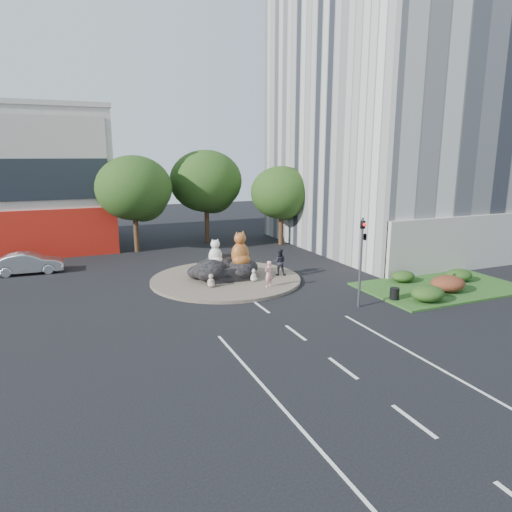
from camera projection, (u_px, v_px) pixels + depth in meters
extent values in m
plane|color=black|center=(296.00, 333.00, 21.66)|extent=(120.00, 120.00, 0.00)
cylinder|color=brown|center=(226.00, 279.00, 30.63)|extent=(10.00, 10.00, 0.20)
cube|color=silver|center=(416.00, 47.00, 39.88)|extent=(20.00, 20.00, 35.00)
cube|color=#254316|center=(441.00, 287.00, 28.93)|extent=(10.00, 6.00, 0.12)
cylinder|color=#382314|center=(136.00, 230.00, 39.50)|extent=(0.44, 0.44, 3.74)
ellipsoid|color=#1B3812|center=(134.00, 188.00, 38.70)|extent=(6.46, 6.46, 5.49)
sphere|color=#1B3812|center=(143.00, 197.00, 39.64)|extent=(4.25, 4.25, 4.25)
sphere|color=#1B3812|center=(126.00, 196.00, 38.30)|extent=(3.74, 3.74, 3.74)
cylinder|color=#382314|center=(207.00, 222.00, 43.94)|extent=(0.44, 0.44, 3.96)
ellipsoid|color=#1B3812|center=(206.00, 181.00, 43.10)|extent=(6.84, 6.84, 5.81)
sphere|color=#1B3812|center=(213.00, 190.00, 44.05)|extent=(4.50, 4.50, 4.50)
sphere|color=#1B3812|center=(200.00, 188.00, 42.70)|extent=(3.96, 3.96, 3.96)
cylinder|color=#382314|center=(281.00, 227.00, 42.71)|extent=(0.44, 0.44, 3.30)
ellipsoid|color=#1B3812|center=(281.00, 193.00, 42.01)|extent=(5.70, 5.70, 4.84)
sphere|color=#1B3812|center=(287.00, 200.00, 42.93)|extent=(3.75, 3.75, 3.75)
sphere|color=#1B3812|center=(276.00, 199.00, 41.59)|extent=(3.30, 3.30, 3.30)
ellipsoid|color=#1B3812|center=(428.00, 294.00, 25.88)|extent=(2.00, 1.60, 0.90)
ellipsoid|color=#4D1D14|center=(448.00, 284.00, 27.72)|extent=(2.20, 1.76, 0.99)
ellipsoid|color=#1B3812|center=(459.00, 275.00, 30.04)|extent=(1.80, 1.44, 0.81)
ellipsoid|color=#1B3812|center=(403.00, 276.00, 29.88)|extent=(1.60, 1.28, 0.72)
cylinder|color=#595B60|center=(361.00, 263.00, 24.83)|extent=(0.14, 0.14, 5.00)
imported|color=black|center=(362.00, 232.00, 24.46)|extent=(0.21, 0.26, 1.30)
imported|color=black|center=(365.00, 236.00, 24.58)|extent=(0.26, 1.24, 0.50)
sphere|color=red|center=(365.00, 225.00, 24.20)|extent=(0.18, 0.18, 0.18)
cylinder|color=#595B60|center=(404.00, 215.00, 32.95)|extent=(0.18, 0.18, 8.00)
cylinder|color=#595B60|center=(397.00, 159.00, 31.70)|extent=(2.00, 0.12, 0.12)
cube|color=silver|center=(385.00, 160.00, 31.34)|extent=(0.50, 0.22, 0.12)
imported|color=pink|center=(269.00, 274.00, 28.42)|extent=(0.71, 0.60, 1.65)
imported|color=black|center=(280.00, 262.00, 31.12)|extent=(1.11, 1.02, 1.83)
imported|color=#B1B4B9|center=(28.00, 263.00, 32.36)|extent=(4.66, 1.78, 1.52)
cylinder|color=black|center=(394.00, 294.00, 26.26)|extent=(0.67, 0.67, 0.68)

